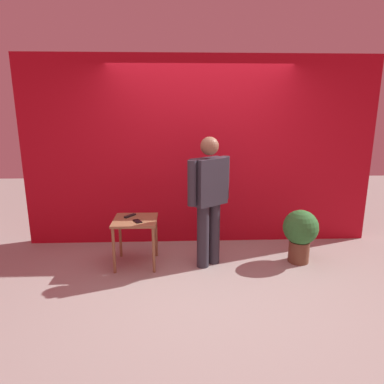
% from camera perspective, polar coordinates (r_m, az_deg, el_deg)
% --- Properties ---
extents(ground_plane, '(12.00, 12.00, 0.00)m').
position_cam_1_polar(ground_plane, '(4.09, 2.35, -14.34)').
color(ground_plane, '#9E9991').
extents(back_wall_red, '(4.94, 0.12, 2.63)m').
position_cam_1_polar(back_wall_red, '(4.88, 1.32, 6.63)').
color(back_wall_red, '#B50E1E').
rests_on(back_wall_red, ground_plane).
extents(standing_person, '(0.57, 0.46, 1.61)m').
position_cam_1_polar(standing_person, '(4.13, 2.83, -0.60)').
color(standing_person, '#2D2D38').
rests_on(standing_person, ground_plane).
extents(side_table, '(0.53, 0.53, 0.60)m').
position_cam_1_polar(side_table, '(4.31, -9.40, -5.64)').
color(side_table, olive).
rests_on(side_table, ground_plane).
extents(cell_phone, '(0.13, 0.16, 0.01)m').
position_cam_1_polar(cell_phone, '(4.19, -9.06, -4.82)').
color(cell_phone, black).
rests_on(cell_phone, side_table).
extents(tv_remote, '(0.14, 0.16, 0.02)m').
position_cam_1_polar(tv_remote, '(4.39, -10.30, -3.91)').
color(tv_remote, black).
rests_on(tv_remote, side_table).
extents(potted_plant, '(0.44, 0.44, 0.69)m').
position_cam_1_polar(potted_plant, '(4.56, 17.59, -6.32)').
color(potted_plant, brown).
rests_on(potted_plant, ground_plane).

